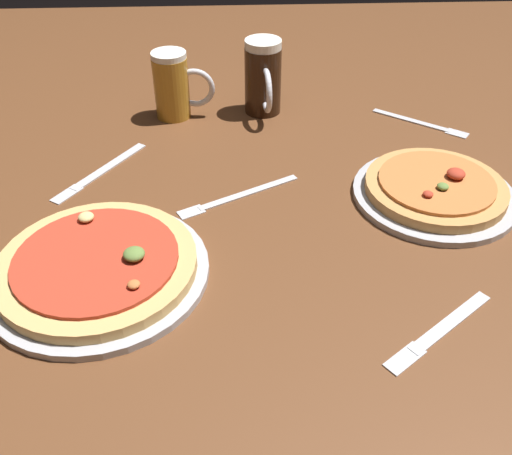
% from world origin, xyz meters
% --- Properties ---
extents(ground_plane, '(2.40, 2.40, 0.03)m').
position_xyz_m(ground_plane, '(0.00, 0.00, -0.01)').
color(ground_plane, brown).
extents(pizza_plate_near, '(0.32, 0.32, 0.05)m').
position_xyz_m(pizza_plate_near, '(-0.24, -0.08, 0.02)').
color(pizza_plate_near, '#B2B2B7').
rests_on(pizza_plate_near, ground_plane).
extents(pizza_plate_far, '(0.28, 0.28, 0.05)m').
position_xyz_m(pizza_plate_far, '(0.32, 0.10, 0.02)').
color(pizza_plate_far, '#B2B2B7').
rests_on(pizza_plate_far, ground_plane).
extents(beer_mug_dark, '(0.13, 0.07, 0.14)m').
position_xyz_m(beer_mug_dark, '(-0.15, 0.43, 0.07)').
color(beer_mug_dark, '#B27A23').
rests_on(beer_mug_dark, ground_plane).
extents(beer_mug_amber, '(0.08, 0.14, 0.16)m').
position_xyz_m(beer_mug_amber, '(0.04, 0.44, 0.08)').
color(beer_mug_amber, black).
rests_on(beer_mug_amber, ground_plane).
extents(fork_left, '(0.18, 0.14, 0.01)m').
position_xyz_m(fork_left, '(0.37, 0.37, 0.00)').
color(fork_left, silver).
rests_on(fork_left, ground_plane).
extents(knife_right, '(0.18, 0.14, 0.01)m').
position_xyz_m(knife_right, '(0.23, -0.21, 0.00)').
color(knife_right, silver).
rests_on(knife_right, ground_plane).
extents(fork_spare, '(0.22, 0.13, 0.01)m').
position_xyz_m(fork_spare, '(-0.03, 0.11, 0.00)').
color(fork_spare, silver).
rests_on(fork_spare, ground_plane).
extents(knife_spare, '(0.15, 0.20, 0.01)m').
position_xyz_m(knife_spare, '(-0.28, 0.21, 0.00)').
color(knife_spare, silver).
rests_on(knife_spare, ground_plane).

